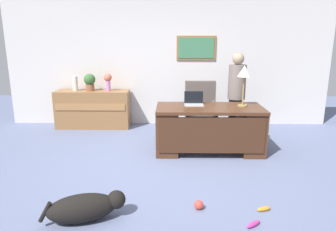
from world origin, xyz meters
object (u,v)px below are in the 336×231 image
at_px(desk, 209,128).
at_px(laptop, 194,102).
at_px(dog_toy_plush, 253,224).
at_px(vase_empty, 75,83).
at_px(potted_plant, 90,81).
at_px(credenza, 93,109).
at_px(dog_toy_ball, 199,205).
at_px(armchair, 201,112).
at_px(dog_toy_bone, 264,209).
at_px(desk_lamp, 244,74).
at_px(dog_lying, 86,207).
at_px(vase_with_flowers, 108,80).
at_px(person_standing, 236,96).

relative_size(desk, laptop, 5.51).
relative_size(laptop, dog_toy_plush, 1.61).
bearing_deg(vase_empty, potted_plant, 0.00).
xyz_separation_m(credenza, vase_empty, (-0.35, 0.00, 0.55)).
relative_size(potted_plant, dog_toy_plush, 1.82).
bearing_deg(dog_toy_plush, dog_toy_ball, 149.05).
bearing_deg(credenza, desk, -32.18).
xyz_separation_m(armchair, dog_toy_plush, (0.29, -3.07, -0.45)).
xyz_separation_m(potted_plant, dog_toy_ball, (2.05, -3.31, -0.94)).
xyz_separation_m(credenza, armchair, (2.26, -0.55, 0.08)).
xyz_separation_m(dog_toy_bone, dog_toy_plush, (-0.19, -0.29, 0.00)).
bearing_deg(credenza, desk_lamp, -25.64).
bearing_deg(dog_toy_bone, dog_toy_ball, 177.86).
height_order(armchair, dog_toy_plush, armchair).
xyz_separation_m(desk_lamp, dog_toy_bone, (-0.14, -1.95, -1.29)).
bearing_deg(dog_lying, dog_toy_plush, -2.60).
xyz_separation_m(desk, vase_with_flowers, (-1.98, 1.47, 0.61)).
bearing_deg(dog_toy_plush, vase_empty, 128.63).
bearing_deg(dog_toy_bone, desk_lamp, 85.87).
height_order(person_standing, potted_plant, person_standing).
xyz_separation_m(vase_with_flowers, dog_toy_plush, (2.20, -3.63, -1.00)).
relative_size(dog_toy_bone, dog_toy_plush, 0.84).
relative_size(desk_lamp, dog_toy_plush, 3.41).
height_order(dog_lying, potted_plant, potted_plant).
xyz_separation_m(desk_lamp, dog_toy_plush, (-0.33, -2.24, -1.29)).
xyz_separation_m(dog_lying, laptop, (1.27, 2.26, 0.67)).
height_order(desk, dog_lying, desk).
bearing_deg(dog_toy_ball, vase_empty, 125.55).
relative_size(desk, potted_plant, 4.90).
bearing_deg(dog_lying, dog_toy_ball, 11.31).
xyz_separation_m(desk, dog_toy_bone, (0.41, -1.87, -0.39)).
relative_size(person_standing, laptop, 5.09).
xyz_separation_m(desk, credenza, (-2.33, 1.46, -0.02)).
bearing_deg(armchair, person_standing, -19.15).
xyz_separation_m(credenza, desk_lamp, (2.88, -1.38, 0.91)).
relative_size(potted_plant, dog_toy_ball, 3.44).
bearing_deg(potted_plant, desk_lamp, -25.35).
xyz_separation_m(vase_empty, potted_plant, (0.31, 0.00, 0.04)).
relative_size(credenza, desk_lamp, 2.30).
bearing_deg(desk, dog_lying, -126.22).
relative_size(dog_toy_ball, dog_toy_plush, 0.53).
xyz_separation_m(laptop, dog_toy_bone, (0.67, -2.05, -0.80)).
xyz_separation_m(laptop, desk_lamp, (0.81, -0.10, 0.48)).
height_order(desk_lamp, dog_toy_plush, desk_lamp).
bearing_deg(potted_plant, vase_with_flowers, 0.00).
bearing_deg(credenza, dog_lying, -77.25).
xyz_separation_m(credenza, vase_with_flowers, (0.35, 0.00, 0.63)).
relative_size(potted_plant, dog_toy_bone, 2.17).
distance_m(credenza, person_standing, 3.03).
distance_m(credenza, potted_plant, 0.60).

